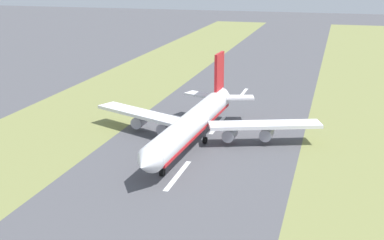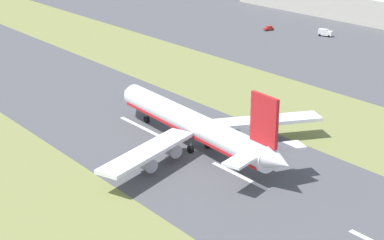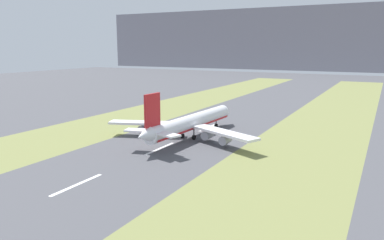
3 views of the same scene
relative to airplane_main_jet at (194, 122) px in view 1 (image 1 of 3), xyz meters
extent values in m
plane|color=#4C4C51|center=(-2.19, -2.10, -6.02)|extent=(800.00, 800.00, 0.00)
cube|color=olive|center=(-47.19, -2.10, -6.02)|extent=(40.00, 600.00, 0.01)
cube|color=olive|center=(42.81, -2.10, -6.02)|extent=(40.00, 600.00, 0.01)
cube|color=silver|center=(-2.19, -58.10, -6.01)|extent=(1.20, 18.00, 0.01)
cube|color=silver|center=(-2.19, -18.10, -6.01)|extent=(1.20, 18.00, 0.01)
cube|color=silver|center=(-2.19, 21.90, -6.01)|extent=(1.20, 18.00, 0.01)
cylinder|color=white|center=(0.09, 1.90, 0.18)|extent=(8.50, 56.21, 6.00)
cone|color=white|center=(1.45, 32.37, 0.18)|extent=(6.10, 5.26, 5.88)
cone|color=white|center=(-1.30, -29.07, 0.98)|extent=(5.36, 6.22, 5.10)
cube|color=red|center=(0.09, 1.90, -1.47)|extent=(8.10, 53.96, 0.70)
cube|color=white|center=(-17.72, -4.53, -0.72)|extent=(29.34, 15.31, 0.90)
cube|color=white|center=(17.24, -6.09, -0.72)|extent=(28.87, 17.51, 0.90)
cylinder|color=#93939E|center=(-9.08, -1.69, -3.17)|extent=(3.41, 4.94, 3.20)
cylinder|color=#93939E|center=(-18.23, -4.78, -3.17)|extent=(3.41, 4.94, 3.20)
cylinder|color=#93939E|center=(8.90, -2.50, -3.17)|extent=(3.41, 4.94, 3.20)
cylinder|color=#93939E|center=(17.73, -6.40, -3.17)|extent=(3.41, 4.94, 3.20)
cube|color=red|center=(-1.08, -24.07, 8.68)|extent=(1.16, 8.03, 11.00)
cube|color=white|center=(-6.57, -23.82, 1.18)|extent=(10.81, 6.90, 0.60)
cube|color=white|center=(4.42, -24.32, 1.18)|extent=(10.91, 7.63, 0.60)
cylinder|color=#59595E|center=(1.04, 23.16, -3.52)|extent=(0.50, 0.50, 3.20)
cylinder|color=black|center=(1.04, 23.16, -5.12)|extent=(0.98, 1.84, 1.80)
cylinder|color=#59595E|center=(-2.65, -0.98, -3.52)|extent=(0.50, 0.50, 3.20)
cylinder|color=black|center=(-2.65, -0.98, -5.12)|extent=(0.98, 1.84, 1.80)
cylinder|color=#59595E|center=(2.55, -1.21, -3.52)|extent=(0.50, 0.50, 3.20)
cylinder|color=black|center=(2.55, -1.21, -5.12)|extent=(0.98, 1.84, 1.80)
camera|label=1|loc=(-34.82, 127.71, 39.36)|focal=50.00mm
camera|label=2|loc=(-91.21, -113.90, 54.74)|focal=60.00mm
camera|label=3|loc=(67.10, -125.77, 29.01)|focal=35.00mm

